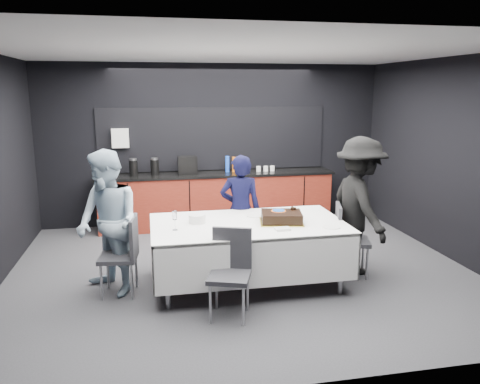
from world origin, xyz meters
The scene contains 18 objects.
ground centered at (0.00, 0.00, 0.00)m, with size 6.00×6.00×0.00m, color #3C3C40.
room_shell centered at (0.00, 0.00, 1.86)m, with size 6.04×5.04×2.82m.
kitchenette centered at (-0.02, 2.22, 0.54)m, with size 4.10×0.64×2.05m.
party_table centered at (0.00, -0.40, 0.64)m, with size 2.32×1.32×0.78m.
cake_assembly centered at (0.40, -0.47, 0.84)m, with size 0.58×0.51×0.16m.
plate_stack centered at (-0.60, -0.28, 0.83)m, with size 0.21×0.21×0.10m, color white.
loose_plate_near centered at (-0.39, -0.77, 0.78)m, with size 0.18×0.18×0.01m, color white.
loose_plate_right_a centered at (0.68, -0.20, 0.78)m, with size 0.19×0.19×0.01m, color white.
loose_plate_right_b centered at (0.92, -0.77, 0.78)m, with size 0.22×0.22×0.01m, color white.
loose_plate_far centered at (0.15, -0.11, 0.78)m, with size 0.22×0.22×0.01m, color white.
fork_pile centered at (0.32, -0.78, 0.79)m, with size 0.17×0.11×0.03m, color white.
champagne_flute centered at (-0.88, -0.54, 0.94)m, with size 0.06×0.06×0.22m.
chair_left centered at (-1.46, -0.42, 0.53)m, with size 0.47×0.47×0.92m.
chair_right centered at (1.30, -0.36, 0.53)m, with size 0.53×0.53×0.92m.
chair_near centered at (-0.35, -1.15, 0.53)m, with size 0.53×0.53×0.92m.
person_center centered at (0.04, 0.30, 0.75)m, with size 0.55×0.36×1.51m, color black.
person_left centered at (-1.63, -0.35, 0.85)m, with size 0.82×0.64×1.69m, color #A3BBCE.
person_right centered at (1.49, -0.28, 0.89)m, with size 1.15×0.66×1.77m, color black.
Camera 1 is at (-1.15, -5.71, 2.34)m, focal length 35.00 mm.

